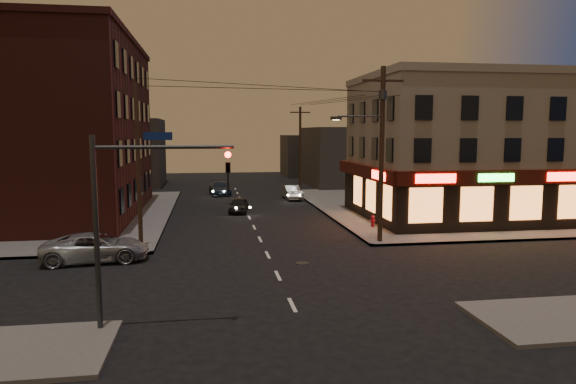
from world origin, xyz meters
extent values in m
plane|color=black|center=(0.00, 0.00, 0.00)|extent=(120.00, 120.00, 0.00)
cube|color=#514F4C|center=(18.00, 19.00, 0.07)|extent=(24.00, 28.00, 0.15)
cube|color=#514F4C|center=(-18.00, 19.00, 0.07)|extent=(24.00, 28.00, 0.15)
cube|color=gray|center=(16.00, 13.50, 5.15)|extent=(15.00, 12.00, 10.00)
cube|color=gray|center=(16.00, 13.50, 10.40)|extent=(15.20, 12.20, 0.50)
cube|color=black|center=(16.00, 7.55, 1.85)|extent=(15.12, 0.25, 3.40)
cube|color=black|center=(8.55, 13.50, 1.85)|extent=(0.25, 12.12, 3.40)
cube|color=#40120A|center=(16.00, 7.25, 3.65)|extent=(15.60, 0.50, 0.90)
cube|color=#40120A|center=(8.25, 13.50, 3.65)|extent=(0.50, 12.60, 0.90)
cube|color=#FF140C|center=(10.70, 6.98, 3.65)|extent=(2.60, 0.06, 0.55)
cube|color=#FF140C|center=(19.50, 6.98, 3.65)|extent=(2.60, 0.06, 0.55)
cube|color=#26FF3F|center=(14.70, 6.98, 3.65)|extent=(2.40, 0.06, 0.50)
cube|color=#FF140C|center=(7.98, 9.70, 3.65)|extent=(0.06, 2.60, 0.55)
cube|color=orange|center=(15.40, 7.40, 1.95)|extent=(12.40, 0.08, 2.20)
cube|color=orange|center=(8.40, 12.50, 1.95)|extent=(0.08, 8.40, 2.20)
cube|color=#4D1D18|center=(-14.50, 19.00, 6.65)|extent=(12.00, 20.00, 13.00)
cube|color=#3F3D3A|center=(14.00, 38.00, 3.50)|extent=(10.00, 12.00, 7.00)
cube|color=#3F3D3A|center=(-13.00, 42.00, 4.00)|extent=(9.00, 10.00, 8.00)
cube|color=#3F3D3A|center=(12.00, 52.00, 3.00)|extent=(8.00, 8.00, 6.00)
cylinder|color=#382619|center=(6.80, 5.80, 5.15)|extent=(0.28, 0.28, 10.00)
cube|color=#382619|center=(6.80, 5.80, 9.35)|extent=(2.40, 0.12, 0.12)
cylinder|color=#333538|center=(6.80, 5.80, 8.55)|extent=(0.44, 0.44, 0.50)
cylinder|color=#333538|center=(5.50, 5.80, 7.35)|extent=(2.60, 0.10, 0.10)
cube|color=#333538|center=(4.10, 5.80, 7.25)|extent=(0.60, 0.25, 0.18)
cube|color=#FFD88C|center=(4.10, 5.80, 7.15)|extent=(0.35, 0.15, 0.04)
cylinder|color=#382619|center=(6.80, 32.00, 4.65)|extent=(0.26, 0.26, 9.00)
cylinder|color=#382619|center=(-6.80, 6.50, 4.65)|extent=(0.24, 0.24, 9.00)
cylinder|color=#333538|center=(-6.60, -5.60, 3.20)|extent=(0.18, 0.18, 6.40)
cylinder|color=#333538|center=(-4.40, -5.60, 6.00)|extent=(4.40, 0.12, 0.12)
imported|color=black|center=(-2.40, -5.60, 5.50)|extent=(0.16, 0.20, 1.00)
sphere|color=#FF0C05|center=(-2.40, -5.72, 5.75)|extent=(0.20, 0.20, 0.20)
cube|color=navy|center=(-4.60, -5.60, 6.35)|extent=(0.90, 0.05, 0.25)
imported|color=gray|center=(-8.69, 4.00, 0.72)|extent=(5.36, 2.86, 1.43)
imported|color=black|center=(-0.64, 18.68, 0.61)|extent=(1.93, 3.76, 1.23)
imported|color=gray|center=(4.93, 26.13, 0.66)|extent=(1.66, 4.11, 1.33)
imported|color=#1C2638|center=(-1.87, 30.59, 0.70)|extent=(2.36, 4.97, 1.40)
cylinder|color=maroon|center=(7.80, 10.15, 0.46)|extent=(0.25, 0.25, 0.62)
sphere|color=maroon|center=(7.80, 10.15, 0.81)|extent=(0.25, 0.25, 0.25)
cylinder|color=maroon|center=(7.80, 10.15, 0.59)|extent=(0.35, 0.16, 0.12)
cylinder|color=maroon|center=(7.80, 10.15, 0.59)|extent=(0.16, 0.35, 0.12)
camera|label=1|loc=(-3.05, -22.42, 6.49)|focal=32.00mm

